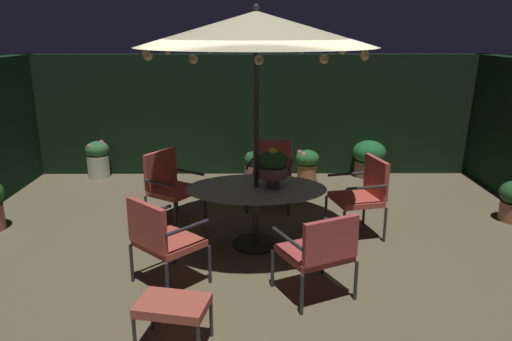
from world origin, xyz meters
The scene contains 15 objects.
ground_plane centered at (0.00, 0.00, -0.01)m, with size 8.52×6.75×0.02m, color brown.
hedge_backdrop_rear centered at (0.00, 3.22, 1.09)m, with size 8.52×0.30×2.18m, color black.
patio_dining_table centered at (-0.01, -0.09, 0.61)m, with size 1.72×1.22×0.75m.
patio_umbrella centered at (-0.01, -0.09, 2.60)m, with size 2.73×2.73×2.87m.
centerpiece_planter centered at (0.20, -0.08, 1.03)m, with size 0.37×0.37×0.48m.
patio_chair_north centered at (1.38, 0.23, 0.60)m, with size 0.72×0.75×1.02m.
patio_chair_northeast centered at (0.23, 1.32, 0.56)m, with size 0.73×0.68×0.99m.
patio_chair_east centered at (-1.20, 0.69, 0.58)m, with size 0.82×0.84×1.00m.
patio_chair_southeast centered at (-0.99, -1.12, 0.56)m, with size 0.87×0.87×0.96m.
patio_chair_south centered at (0.61, -1.37, 0.53)m, with size 0.85×0.83×0.91m.
ottoman_footrest centered at (-0.72, -2.14, 0.36)m, with size 0.65×0.51×0.42m.
potted_plant_left_far centered at (2.08, 2.91, 0.36)m, with size 0.60×0.60×0.66m.
potted_plant_back_left centered at (0.91, 2.54, 0.32)m, with size 0.41×0.41×0.58m.
potted_plant_right_near centered at (0.01, 2.63, 0.28)m, with size 0.42×0.41×0.54m.
potted_plant_front_corner centered at (-2.86, 2.89, 0.35)m, with size 0.42×0.42×0.66m.
Camera 1 is at (-0.05, -5.78, 2.59)m, focal length 34.54 mm.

